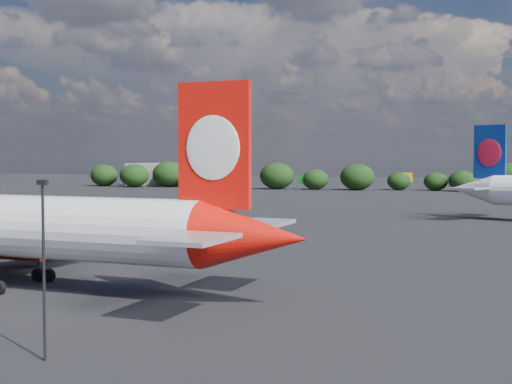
% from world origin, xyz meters
% --- Properties ---
extents(ground, '(500.00, 500.00, 0.00)m').
position_xyz_m(ground, '(0.00, 60.00, 0.00)').
color(ground, black).
rests_on(ground, ground).
extents(qantas_airliner, '(50.28, 47.84, 16.40)m').
position_xyz_m(qantas_airliner, '(-3.81, 6.48, 4.99)').
color(qantas_airliner, white).
rests_on(qantas_airliner, ground).
extents(apron_lamp_post, '(0.55, 0.30, 9.75)m').
position_xyz_m(apron_lamp_post, '(11.30, -11.25, 5.51)').
color(apron_lamp_post, black).
rests_on(apron_lamp_post, ground).
extents(terminal_building, '(42.00, 16.00, 8.00)m').
position_xyz_m(terminal_building, '(-65.00, 192.00, 4.00)').
color(terminal_building, gray).
rests_on(terminal_building, ground).
extents(highway_sign, '(6.00, 0.30, 4.50)m').
position_xyz_m(highway_sign, '(-18.00, 176.00, 3.13)').
color(highway_sign, '#146520').
rests_on(highway_sign, ground).
extents(billboard_yellow, '(5.00, 0.30, 5.50)m').
position_xyz_m(billboard_yellow, '(12.00, 182.00, 3.87)').
color(billboard_yellow, '#F4B015').
rests_on(billboard_yellow, ground).
extents(horizon_treeline, '(209.29, 16.63, 8.86)m').
position_xyz_m(horizon_treeline, '(-3.12, 179.62, 3.78)').
color(horizon_treeline, black).
rests_on(horizon_treeline, ground).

